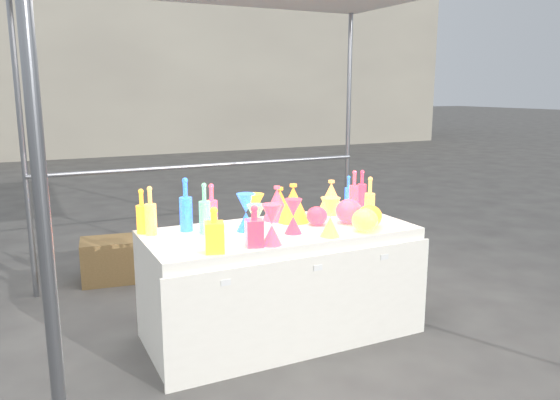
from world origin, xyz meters
name	(u,v)px	position (x,y,z in m)	size (l,w,h in m)	color
ground	(280,333)	(0.00, 0.00, 0.00)	(80.00, 80.00, 0.00)	#65625D
display_table	(281,283)	(0.00, -0.01, 0.37)	(1.84, 0.83, 0.75)	white
background_building	(200,47)	(4.00, 14.00, 3.00)	(14.00, 6.00, 6.00)	#B2A994
cardboard_box_closed	(112,260)	(-0.87, 1.62, 0.19)	(0.52, 0.38, 0.38)	olive
cardboard_box_flat	(219,240)	(0.40, 2.38, 0.03)	(0.60, 0.43, 0.05)	olive
bottle_0	(142,211)	(-0.85, 0.30, 0.90)	(0.08, 0.08, 0.29)	red
bottle_3	(212,206)	(-0.40, 0.21, 0.90)	(0.08, 0.08, 0.31)	#1D22AA
bottle_4	(150,211)	(-0.81, 0.24, 0.91)	(0.08, 0.08, 0.32)	#137C5E
bottle_5	(205,208)	(-0.49, 0.11, 0.92)	(0.07, 0.07, 0.34)	#AB227B
bottle_7	(186,204)	(-0.58, 0.23, 0.93)	(0.08, 0.08, 0.36)	#1B9651
decanter_0	(214,230)	(-0.57, -0.31, 0.88)	(0.11, 0.11, 0.27)	red
decanter_1	(254,226)	(-0.32, -0.30, 0.88)	(0.10, 0.10, 0.25)	#D04C15
hourglass_0	(293,216)	(0.03, -0.14, 0.86)	(0.11, 0.11, 0.23)	#D04C15
hourglass_1	(272,225)	(-0.21, -0.32, 0.88)	(0.13, 0.13, 0.25)	#1D22AA
hourglass_2	(330,217)	(0.21, -0.31, 0.88)	(0.13, 0.13, 0.25)	#137C5E
hourglass_3	(256,223)	(-0.26, -0.20, 0.87)	(0.12, 0.12, 0.23)	#AB227B
hourglass_4	(255,212)	(-0.16, 0.04, 0.87)	(0.12, 0.12, 0.25)	red
hourglass_5	(246,212)	(-0.22, 0.05, 0.88)	(0.13, 0.13, 0.25)	#1B9651
globe_0	(369,217)	(0.57, -0.22, 0.82)	(0.17, 0.17, 0.14)	red
globe_1	(365,222)	(0.47, -0.30, 0.82)	(0.17, 0.17, 0.14)	#137C5E
globe_2	(317,217)	(0.28, -0.01, 0.81)	(0.15, 0.15, 0.12)	#D04C15
globe_3	(349,212)	(0.51, -0.06, 0.83)	(0.19, 0.19, 0.15)	#1D22AA
lampshade_0	(293,203)	(0.18, 0.15, 0.89)	(0.23, 0.23, 0.27)	#D5E730
lampshade_1	(280,203)	(0.14, 0.28, 0.87)	(0.19, 0.19, 0.23)	#D5E730
lampshade_2	(277,203)	(0.10, 0.25, 0.87)	(0.21, 0.21, 0.25)	#1D22AA
lampshade_3	(331,197)	(0.56, 0.27, 0.88)	(0.21, 0.21, 0.25)	#137C5E
bottle_8	(348,192)	(0.77, 0.36, 0.88)	(0.06, 0.06, 0.26)	#1B9651
bottle_9	(362,189)	(0.86, 0.30, 0.90)	(0.07, 0.07, 0.31)	#D04C15
bottle_10	(354,191)	(0.73, 0.22, 0.91)	(0.07, 0.07, 0.32)	#1D22AA
bottle_11	(370,200)	(0.65, -0.10, 0.91)	(0.07, 0.07, 0.33)	#137C5E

